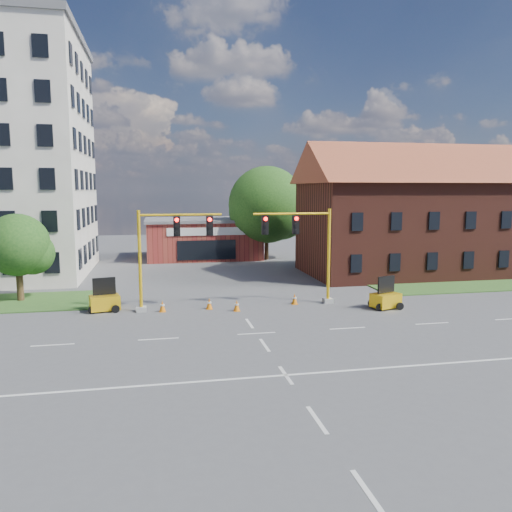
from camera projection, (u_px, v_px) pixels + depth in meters
name	position (u px, v px, depth m)	size (l,w,h in m)	color
ground	(256.00, 333.00, 25.88)	(120.00, 120.00, 0.00)	#474749
grass_verge_ne	(464.00, 287.00, 38.11)	(14.00, 4.00, 0.08)	#2A531F
lane_markings	(269.00, 352.00, 22.96)	(60.00, 36.00, 0.01)	silver
brick_shop	(203.00, 238.00, 54.75)	(12.40, 8.40, 4.30)	maroon
townhouse_row	(420.00, 207.00, 44.14)	(21.00, 11.00, 11.50)	#532219
tree_large	(270.00, 207.00, 52.81)	(8.52, 8.11, 9.90)	#3E2A16
tree_nw_front	(21.00, 247.00, 33.02)	(4.34, 4.13, 5.86)	#3E2A16
signal_mast_west	(167.00, 247.00, 30.35)	(5.30, 0.60, 6.20)	#969791
signal_mast_east	(305.00, 244.00, 32.04)	(5.30, 0.60, 6.20)	#969791
trailer_west	(105.00, 301.00, 30.61)	(1.96, 1.52, 1.99)	yellow
trailer_east	(386.00, 299.00, 31.32)	(2.00, 1.66, 1.96)	yellow
cone_a	(209.00, 304.00, 31.15)	(0.40, 0.40, 0.70)	orange
cone_b	(162.00, 306.00, 30.45)	(0.40, 0.40, 0.70)	orange
cone_c	(237.00, 306.00, 30.64)	(0.40, 0.40, 0.70)	orange
cone_d	(295.00, 299.00, 32.47)	(0.40, 0.40, 0.70)	orange
pickup_white	(352.00, 271.00, 41.45)	(2.23, 4.83, 1.34)	white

